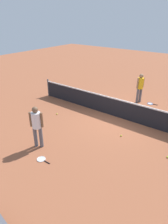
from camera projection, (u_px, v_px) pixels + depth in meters
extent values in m
plane|color=#9E5638|center=(119.00, 117.00, 9.94)|extent=(40.00, 40.00, 0.00)
cylinder|color=#4C4C51|center=(48.00, 87.00, 12.41)|extent=(0.09, 0.09, 1.07)
cube|color=black|center=(120.00, 109.00, 9.74)|extent=(10.00, 0.02, 0.91)
cube|color=white|center=(120.00, 100.00, 9.53)|extent=(10.00, 0.04, 0.06)
cylinder|color=#595960|center=(41.00, 137.00, 7.58)|extent=(0.19, 0.19, 0.85)
cylinder|color=#595960|center=(35.00, 137.00, 7.61)|extent=(0.19, 0.19, 0.85)
cylinder|color=white|center=(36.00, 120.00, 7.27)|extent=(0.46, 0.46, 0.62)
cylinder|color=brown|center=(42.00, 120.00, 7.24)|extent=(0.12, 0.12, 0.58)
cylinder|color=brown|center=(30.00, 119.00, 7.29)|extent=(0.12, 0.12, 0.58)
sphere|color=brown|center=(35.00, 110.00, 7.08)|extent=(0.31, 0.31, 0.23)
cylinder|color=#595960|center=(137.00, 96.00, 11.45)|extent=(0.19, 0.19, 0.85)
cylinder|color=#595960|center=(140.00, 95.00, 11.54)|extent=(0.19, 0.19, 0.85)
cylinder|color=yellow|center=(140.00, 83.00, 11.17)|extent=(0.45, 0.45, 0.62)
cylinder|color=#9E704C|center=(138.00, 83.00, 11.07)|extent=(0.12, 0.12, 0.58)
cylinder|color=#9E704C|center=(143.00, 82.00, 11.25)|extent=(0.12, 0.12, 0.58)
sphere|color=#9E704C|center=(141.00, 76.00, 10.98)|extent=(0.30, 0.30, 0.23)
torus|color=white|center=(41.00, 159.00, 7.07)|extent=(0.32, 0.32, 0.02)
cylinder|color=silver|center=(41.00, 159.00, 7.07)|extent=(0.27, 0.27, 0.00)
cylinder|color=black|center=(47.00, 162.00, 6.91)|extent=(0.28, 0.04, 0.03)
torus|color=blue|center=(150.00, 104.00, 11.46)|extent=(0.35, 0.35, 0.02)
cylinder|color=silver|center=(150.00, 104.00, 11.46)|extent=(0.30, 0.30, 0.00)
cylinder|color=black|center=(155.00, 105.00, 11.33)|extent=(0.28, 0.06, 0.03)
sphere|color=#C6E033|center=(57.00, 114.00, 10.22)|extent=(0.07, 0.07, 0.07)
sphere|color=#C6E033|center=(167.00, 157.00, 7.13)|extent=(0.07, 0.07, 0.07)
sphere|color=#C6E033|center=(121.00, 136.00, 8.39)|extent=(0.07, 0.07, 0.07)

